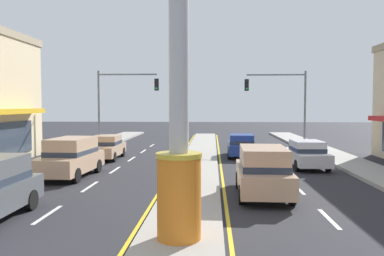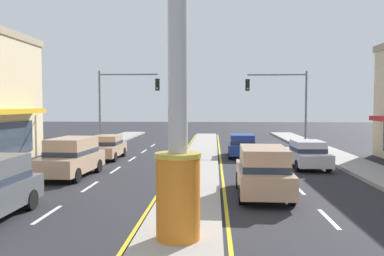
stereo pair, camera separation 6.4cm
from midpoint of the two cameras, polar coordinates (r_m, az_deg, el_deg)
The scene contains 11 objects.
median_strip at distance 21.42m, azimuth 0.61°, elevation -5.93°, with size 2.26×52.00×0.14m, color #A39E93.
sidewalk_left at distance 21.77m, azimuth -24.07°, elevation -6.02°, with size 2.48×60.00×0.18m, color #9E9B93.
lane_markings at distance 20.09m, azimuth 0.45°, elevation -6.74°, with size 9.00×52.00×0.01m.
district_sign at distance 9.96m, azimuth -2.10°, elevation 10.78°, with size 7.67×1.16×8.33m.
traffic_light_left_side at distance 31.80m, azimuth -10.21°, elevation 4.58°, with size 4.86×0.46×6.20m.
traffic_light_right_side at distance 32.42m, azimuth 12.78°, elevation 4.52°, with size 4.86×0.46×6.20m.
sedan_far_right_lane at distance 27.19m, azimuth 7.00°, elevation -2.47°, with size 1.94×4.35×1.53m.
suv_near_left_lane at distance 15.65m, azimuth 10.00°, elevation -6.02°, with size 2.05×4.64×1.90m.
sedan_mid_left_lane at distance 23.21m, azimuth 15.96°, elevation -3.56°, with size 1.93×4.35×1.53m.
sedan_far_left_oncoming at distance 26.59m, azimuth -12.21°, elevation -2.65°, with size 1.89×4.33×1.53m.
suv_kerb_right at distance 20.40m, azimuth -17.00°, elevation -3.95°, with size 2.15×4.69×1.90m.
Camera 1 is at (0.84, -3.12, 3.50)m, focal length 37.34 mm.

